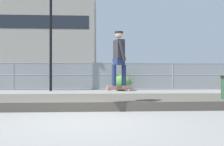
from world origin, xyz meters
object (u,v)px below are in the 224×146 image
at_px(skateboard, 119,89).
at_px(parked_car_mid, 144,77).
at_px(street_lamp, 51,23).
at_px(shrub_left, 122,83).
at_px(skater, 119,56).
at_px(parked_car_near, 70,77).
at_px(parked_car_far, 208,77).

bearing_deg(skateboard, parked_car_mid, 75.53).
xyz_separation_m(street_lamp, shrub_left, (4.50, 0.11, -3.77)).
bearing_deg(skater, parked_car_near, 104.34).
relative_size(street_lamp, parked_car_near, 1.50).
xyz_separation_m(parked_car_near, shrub_left, (3.93, -4.30, -0.34)).
distance_m(parked_car_near, parked_car_mid, 6.22).
xyz_separation_m(skater, parked_car_mid, (3.12, 12.08, -0.76)).
xyz_separation_m(skateboard, parked_car_far, (8.55, 11.91, 0.19)).
xyz_separation_m(skater, street_lamp, (-3.68, 7.73, 2.66)).
bearing_deg(skater, skateboard, -104.04).
relative_size(parked_car_far, shrub_left, 3.55).
distance_m(street_lamp, shrub_left, 5.87).
bearing_deg(skater, parked_car_mid, 75.53).
height_order(skater, parked_car_near, skater).
height_order(parked_car_mid, parked_car_far, same).
xyz_separation_m(skateboard, skater, (0.00, 0.00, 0.95)).
height_order(street_lamp, parked_car_far, street_lamp).
bearing_deg(street_lamp, parked_car_far, 18.85).
relative_size(street_lamp, parked_car_far, 1.51).
distance_m(parked_car_near, shrub_left, 5.83).
xyz_separation_m(parked_car_mid, shrub_left, (-2.29, -4.24, -0.34)).
distance_m(skater, parked_car_near, 12.55).
bearing_deg(skateboard, skater, 75.96).
bearing_deg(parked_car_near, street_lamp, -97.41).
bearing_deg(parked_car_far, skater, -125.68).
bearing_deg(parked_car_near, parked_car_mid, -0.54).
relative_size(parked_car_near, shrub_left, 3.57).
height_order(street_lamp, parked_car_near, street_lamp).
relative_size(skater, parked_car_far, 0.37).
xyz_separation_m(skater, parked_car_far, (8.55, 11.91, -0.76)).
distance_m(street_lamp, parked_car_near, 5.61).
bearing_deg(parked_car_near, skateboard, -75.66).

